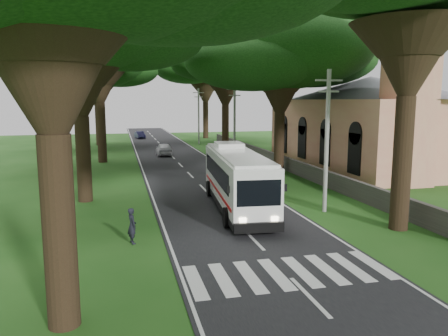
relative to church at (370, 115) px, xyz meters
name	(u,v)px	position (x,y,z in m)	size (l,w,h in m)	color
ground	(268,255)	(-17.86, -21.55, -4.91)	(140.00, 140.00, 0.00)	#1F4F16
road	(182,167)	(-17.86, 3.45, -4.90)	(8.00, 120.00, 0.04)	black
crosswalk	(286,274)	(-17.86, -23.55, -4.91)	(8.00, 3.00, 0.01)	silver
property_wall	(274,159)	(-8.86, 2.45, -4.31)	(0.35, 50.00, 1.20)	#383533
church	(370,115)	(0.00, 0.00, 0.00)	(14.00, 24.00, 11.60)	#E3876F
pole_near	(327,139)	(-12.36, -15.55, -0.73)	(1.60, 0.24, 8.00)	gray
pole_mid	(235,122)	(-12.36, 4.45, -0.73)	(1.60, 0.24, 8.00)	gray
pole_far	(199,115)	(-12.36, 24.45, -0.73)	(1.60, 0.24, 8.00)	gray
tree_l_mida	(77,26)	(-25.86, -9.55, 5.78)	(13.20, 13.20, 13.63)	black
tree_l_midb	(98,39)	(-25.36, 8.45, 7.37)	(14.63, 14.63, 15.51)	black
tree_l_far	(96,67)	(-26.36, 26.45, 6.02)	(14.44, 14.44, 14.09)	black
tree_r_mida	(281,52)	(-9.86, -1.55, 5.53)	(15.72, 15.72, 13.84)	black
tree_r_midb	(225,59)	(-10.36, 16.45, 6.56)	(12.78, 12.78, 14.37)	black
tree_r_far	(205,64)	(-9.36, 34.45, 7.31)	(15.40, 15.40, 15.59)	black
coach_bus	(237,178)	(-17.06, -13.60, -3.11)	(3.39, 11.52, 3.35)	white
distant_car_a	(164,149)	(-18.66, 12.42, -4.16)	(1.69, 4.21, 1.44)	#B7B7BD
distant_car_b	(140,135)	(-20.23, 36.12, -4.30)	(1.23, 3.54, 1.17)	#252351
pedestrian	(132,226)	(-23.25, -18.68, -4.10)	(0.59, 0.39, 1.61)	black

